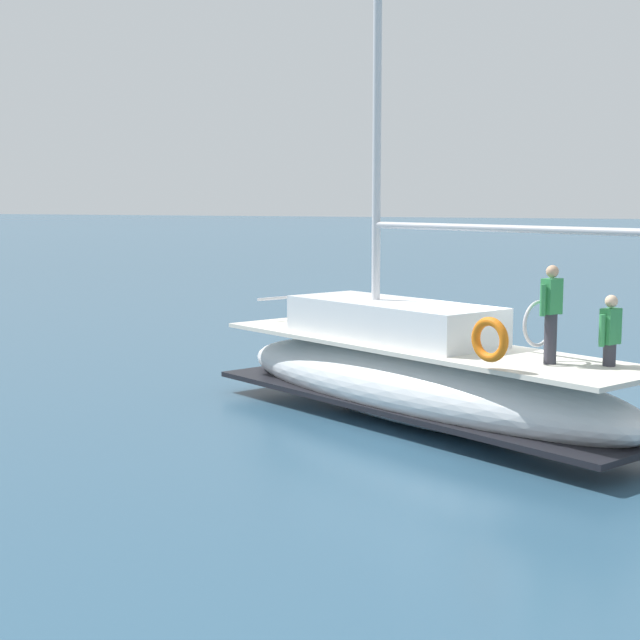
# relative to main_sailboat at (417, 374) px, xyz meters

# --- Properties ---
(ground_plane) EXTENTS (400.00, 400.00, 0.00)m
(ground_plane) POSITION_rel_main_sailboat_xyz_m (0.74, -1.07, -0.90)
(ground_plane) COLOR #2D516B
(main_sailboat) EXTENTS (6.41, 9.67, 12.15)m
(main_sailboat) POSITION_rel_main_sailboat_xyz_m (0.00, 0.00, 0.00)
(main_sailboat) COLOR silver
(main_sailboat) RESTS_ON ground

